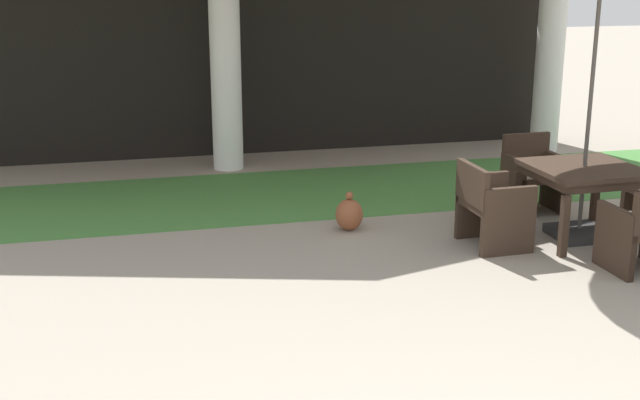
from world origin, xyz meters
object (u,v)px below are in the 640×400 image
Objects in this scene: patio_chair_near_foreground_west at (492,206)px; patio_chair_near_foreground_north at (532,176)px; terracotta_urn at (349,214)px; patio_table_near_foreground at (584,176)px.

patio_chair_near_foreground_west is 1.39m from patio_chair_near_foreground_north.
terracotta_urn is at bearing 3.83° from patio_chair_near_foreground_north.
patio_table_near_foreground is at bearing 90.00° from patio_chair_near_foreground_west.
patio_table_near_foreground is 1.01m from patio_chair_near_foreground_west.
patio_chair_near_foreground_north is (-0.02, 0.99, -0.24)m from patio_table_near_foreground.
patio_chair_near_foreground_west is at bearing -34.06° from terracotta_urn.
terracotta_urn is (-2.16, -0.20, -0.23)m from patio_chair_near_foreground_north.
terracotta_urn is at bearing -125.45° from patio_chair_near_foreground_west.
patio_chair_near_foreground_west is at bearing -178.61° from patio_table_near_foreground.
patio_table_near_foreground is 2.53× the size of terracotta_urn.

